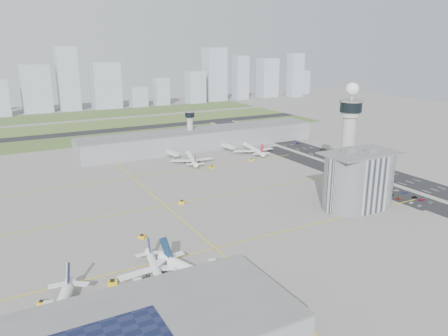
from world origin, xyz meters
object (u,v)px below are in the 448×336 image
control_tower (349,131)px  admin_building (359,180)px  car_lot_5 (370,188)px  airplane_far_a (192,156)px  jet_bridge_near_2 (223,283)px  jet_bridge_near_1 (143,306)px  car_lot_6 (431,202)px  jet_bridge_far_0 (168,153)px  car_lot_11 (384,185)px  airplane_far_b (253,146)px  car_lot_10 (396,190)px  jet_bridge_far_1 (223,146)px  airplane_near_b (156,266)px  tug_1 (112,282)px  airplane_near_a (57,308)px  car_lot_2 (399,198)px  car_lot_0 (420,206)px  car_lot_1 (411,203)px  car_hw_2 (298,143)px  tug_2 (142,236)px  car_hw_1 (358,165)px  car_lot_4 (384,192)px  car_lot_7 (422,200)px  tug_4 (212,167)px  car_hw_4 (248,133)px  tug_3 (182,202)px  car_lot_3 (391,195)px  tug_0 (41,303)px  car_lot_9 (405,192)px  jet_bridge_near_0 (47,334)px  secondary_tower (190,127)px  airplane_near_c (202,270)px

control_tower → admin_building: 41.10m
car_lot_5 → airplane_far_a: bearing=26.4°
car_lot_5 → jet_bridge_near_2: bearing=106.4°
jet_bridge_near_1 → car_lot_6: size_ratio=3.39×
jet_bridge_far_0 → car_lot_11: jet_bridge_far_0 is taller
airplane_far_b → car_lot_10: bearing=-158.6°
admin_building → jet_bridge_far_1: admin_building is taller
airplane_near_b → tug_1: (-16.21, 2.97, -3.80)m
airplane_near_a → jet_bridge_near_1: bearing=94.4°
airplane_near_a → car_lot_2: 193.22m
car_lot_0 → car_lot_1: 5.39m
car_lot_10 → car_lot_11: (0.99, 10.32, 0.01)m
car_lot_11 → car_hw_2: (28.07, 122.78, 0.05)m
tug_2 → car_lot_11: size_ratio=0.80×
control_tower → jet_bridge_far_1: 129.66m
car_lot_6 → car_hw_1: car_hw_1 is taller
control_tower → car_lot_4: bearing=-62.7°
car_lot_2 → car_lot_4: car_lot_4 is taller
tug_2 → car_lot_4: tug_2 is taller
car_lot_7 → tug_4: bearing=32.3°
car_lot_5 → car_lot_11: (11.20, -1.17, -0.06)m
jet_bridge_near_2 → airplane_near_b: bearing=52.4°
car_lot_4 → car_hw_4: 196.27m
airplane_far_a → tug_1: airplane_far_a is taller
jet_bridge_near_1 → tug_3: bearing=-20.4°
tug_3 → car_lot_3: (113.81, -46.68, -0.39)m
car_lot_11 → car_hw_4: 186.05m
tug_2 → car_lot_4: 147.98m
tug_0 → car_lot_9: 207.14m
car_lot_3 → car_lot_6: bearing=-150.9°
tug_0 → tug_4: size_ratio=0.91×
tug_3 → car_lot_11: size_ratio=0.87×
airplane_near_b → admin_building: bearing=108.6°
tug_1 → control_tower: bearing=116.6°
control_tower → jet_bridge_near_2: 146.36m
tug_3 → car_lot_6: (122.75, -66.87, -0.43)m
jet_bridge_far_0 → car_lot_1: 184.02m
airplane_near_b → jet_bridge_near_0: airplane_near_b is taller
car_lot_9 → car_hw_2: car_hw_2 is taller
secondary_tower → jet_bridge_far_1: secondary_tower is taller
jet_bridge_far_0 → car_lot_0: bearing=15.3°
airplane_far_a → tug_2: airplane_far_a is taller
airplane_near_c → car_hw_4: 288.23m
car_lot_1 → secondary_tower: bearing=7.2°
jet_bridge_near_1 → car_lot_6: bearing=-72.7°
jet_bridge_far_0 → car_lot_2: bearing=17.1°
tug_0 → car_hw_2: size_ratio=0.63×
tug_0 → airplane_far_b: bearing=161.4°
jet_bridge_near_0 → car_hw_1: size_ratio=3.78×
airplane_near_c → car_lot_5: 149.81m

